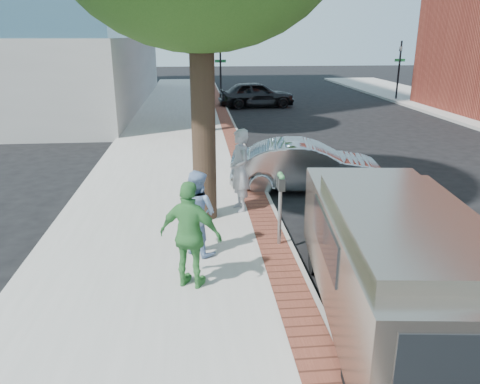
{
  "coord_description": "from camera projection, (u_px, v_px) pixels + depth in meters",
  "views": [
    {
      "loc": [
        -0.77,
        -8.15,
        4.1
      ],
      "look_at": [
        0.06,
        0.46,
        1.2
      ],
      "focal_mm": 35.0,
      "sensor_mm": 36.0,
      "label": 1
    }
  ],
  "objects": [
    {
      "name": "ground",
      "position": [
        239.0,
        258.0,
        9.07
      ],
      "size": [
        120.0,
        120.0,
        0.0
      ],
      "primitive_type": "plane",
      "color": "black",
      "rests_on": "ground"
    },
    {
      "name": "sidewalk",
      "position": [
        176.0,
        156.0,
        16.46
      ],
      "size": [
        5.0,
        60.0,
        0.15
      ],
      "primitive_type": "cube",
      "color": "#9E9991",
      "rests_on": "ground"
    },
    {
      "name": "brick_strip",
      "position": [
        238.0,
        152.0,
        16.63
      ],
      "size": [
        0.6,
        60.0,
        0.01
      ],
      "primitive_type": "cube",
      "color": "brown",
      "rests_on": "sidewalk"
    },
    {
      "name": "curb",
      "position": [
        247.0,
        154.0,
        16.69
      ],
      "size": [
        0.1,
        60.0,
        0.15
      ],
      "primitive_type": "cube",
      "color": "gray",
      "rests_on": "ground"
    },
    {
      "name": "signal_near",
      "position": [
        220.0,
        67.0,
        29.2
      ],
      "size": [
        0.7,
        0.15,
        3.8
      ],
      "color": "black",
      "rests_on": "ground"
    },
    {
      "name": "signal_far",
      "position": [
        399.0,
        66.0,
        30.25
      ],
      "size": [
        0.7,
        0.15,
        3.8
      ],
      "color": "black",
      "rests_on": "ground"
    },
    {
      "name": "tree_far",
      "position": [
        199.0,
        4.0,
        18.67
      ],
      "size": [
        4.8,
        4.8,
        7.14
      ],
      "color": "black",
      "rests_on": "sidewalk"
    },
    {
      "name": "parking_meter",
      "position": [
        280.0,
        194.0,
        9.0
      ],
      "size": [
        0.12,
        0.32,
        1.47
      ],
      "color": "gray",
      "rests_on": "sidewalk"
    },
    {
      "name": "person_gray",
      "position": [
        240.0,
        170.0,
        10.89
      ],
      "size": [
        0.63,
        0.8,
        1.94
      ],
      "primitive_type": "imported",
      "rotation": [
        0.0,
        0.0,
        -1.31
      ],
      "color": "#ABACB0",
      "rests_on": "sidewalk"
    },
    {
      "name": "person_officer",
      "position": [
        197.0,
        212.0,
        8.75
      ],
      "size": [
        1.0,
        0.99,
        1.62
      ],
      "primitive_type": "imported",
      "rotation": [
        0.0,
        0.0,
        2.4
      ],
      "color": "#83A0CB",
      "rests_on": "sidewalk"
    },
    {
      "name": "person_green",
      "position": [
        191.0,
        235.0,
        7.51
      ],
      "size": [
        1.14,
        0.82,
        1.8
      ],
      "primitive_type": "imported",
      "rotation": [
        0.0,
        0.0,
        2.74
      ],
      "color": "#429145",
      "rests_on": "sidewalk"
    },
    {
      "name": "sedan_silver",
      "position": [
        306.0,
        166.0,
        12.88
      ],
      "size": [
        4.32,
        2.01,
        1.37
      ],
      "primitive_type": "imported",
      "rotation": [
        0.0,
        0.0,
        1.43
      ],
      "color": "#ABAEB2",
      "rests_on": "ground"
    },
    {
      "name": "bg_car",
      "position": [
        256.0,
        94.0,
        28.0
      ],
      "size": [
        4.62,
        2.13,
        1.53
      ],
      "primitive_type": "imported",
      "rotation": [
        0.0,
        0.0,
        1.64
      ],
      "color": "black",
      "rests_on": "ground"
    },
    {
      "name": "van",
      "position": [
        392.0,
        256.0,
        6.82
      ],
      "size": [
        2.52,
        5.33,
        1.9
      ],
      "rotation": [
        0.0,
        0.0,
        -0.11
      ],
      "color": "gray",
      "rests_on": "ground"
    }
  ]
}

